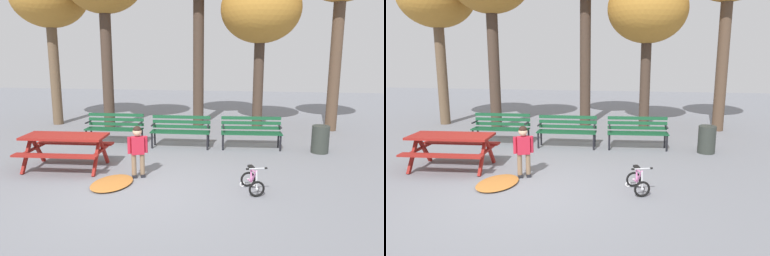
# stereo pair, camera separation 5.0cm
# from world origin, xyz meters

# --- Properties ---
(ground) EXTENTS (36.00, 36.00, 0.00)m
(ground) POSITION_xyz_m (0.00, 0.00, 0.00)
(ground) COLOR slate
(picnic_table) EXTENTS (1.87, 1.43, 0.79)m
(picnic_table) POSITION_xyz_m (-1.95, 1.06, 0.59)
(picnic_table) COLOR maroon
(picnic_table) RESTS_ON ground
(park_bench_far_left) EXTENTS (1.61, 0.50, 0.85)m
(park_bench_far_left) POSITION_xyz_m (-1.65, 3.41, 0.51)
(park_bench_far_left) COLOR #144728
(park_bench_far_left) RESTS_ON ground
(park_bench_left) EXTENTS (1.61, 0.50, 0.85)m
(park_bench_left) POSITION_xyz_m (0.25, 3.31, 0.51)
(park_bench_left) COLOR #144728
(park_bench_left) RESTS_ON ground
(park_bench_right) EXTENTS (1.63, 0.57, 0.85)m
(park_bench_right) POSITION_xyz_m (2.15, 3.41, 0.51)
(park_bench_right) COLOR #144728
(park_bench_right) RESTS_ON ground
(child_standing) EXTENTS (0.39, 0.25, 1.09)m
(child_standing) POSITION_xyz_m (-0.20, 0.72, 0.64)
(child_standing) COLOR #7F664C
(child_standing) RESTS_ON ground
(kids_bicycle) EXTENTS (0.49, 0.62, 0.54)m
(kids_bicycle) POSITION_xyz_m (2.13, 0.23, 0.20)
(kids_bicycle) COLOR black
(kids_bicycle) RESTS_ON ground
(leaf_pile) EXTENTS (0.93, 1.18, 0.07)m
(leaf_pile) POSITION_xyz_m (-0.59, 0.21, 0.04)
(leaf_pile) COLOR #B26B2D
(leaf_pile) RESTS_ON ground
(trash_bin) EXTENTS (0.44, 0.44, 0.71)m
(trash_bin) POSITION_xyz_m (3.91, 3.22, 0.35)
(trash_bin) COLOR #2D332D
(trash_bin) RESTS_ON ground
(tree_right) EXTENTS (2.60, 2.60, 5.02)m
(tree_right) POSITION_xyz_m (2.39, 6.28, 3.87)
(tree_right) COLOR #423328
(tree_right) RESTS_ON ground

